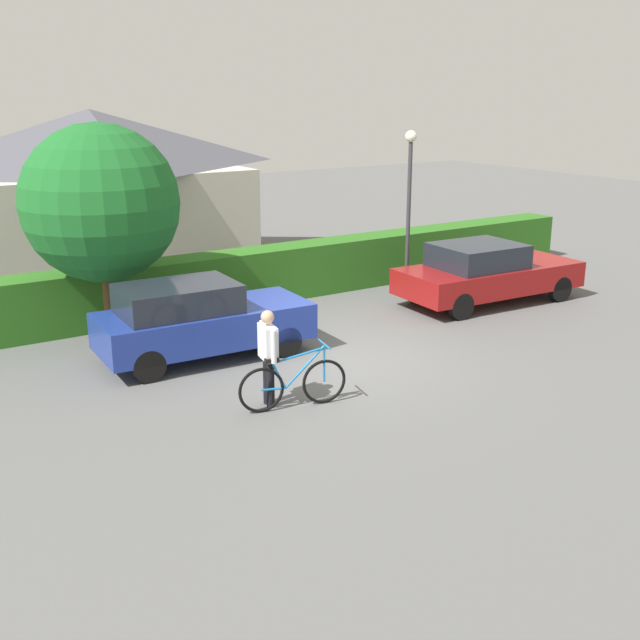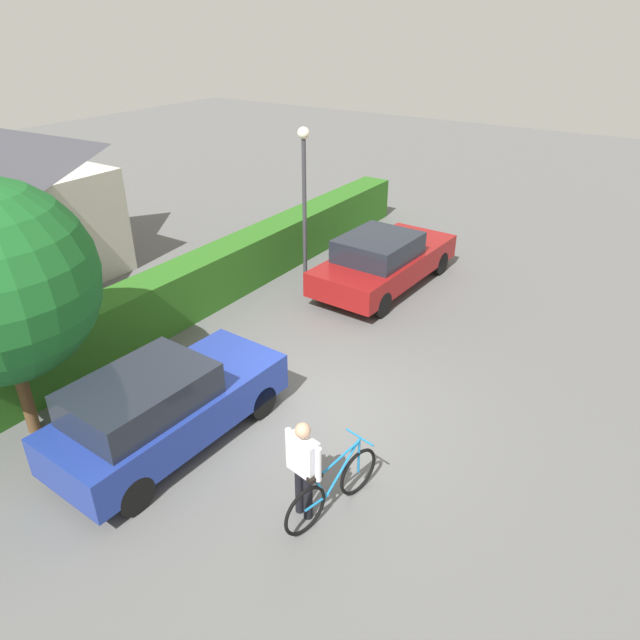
{
  "view_description": "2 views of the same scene",
  "coord_description": "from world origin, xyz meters",
  "views": [
    {
      "loc": [
        -7.66,
        -11.33,
        4.91
      ],
      "look_at": [
        -0.67,
        -0.43,
        1.01
      ],
      "focal_mm": 43.52,
      "sensor_mm": 36.0,
      "label": 1
    },
    {
      "loc": [
        -6.91,
        -4.61,
        6.27
      ],
      "look_at": [
        0.9,
        0.56,
        1.24
      ],
      "focal_mm": 32.55,
      "sensor_mm": 36.0,
      "label": 2
    }
  ],
  "objects": [
    {
      "name": "bicycle",
      "position": [
        -1.83,
        -1.47,
        0.41
      ],
      "size": [
        1.77,
        0.57,
        1.02
      ],
      "color": "black",
      "rests_on": "ground"
    },
    {
      "name": "ground_plane",
      "position": [
        0.0,
        0.0,
        0.0
      ],
      "size": [
        60.0,
        60.0,
        0.0
      ],
      "primitive_type": "plane",
      "color": "#5A5A5A"
    },
    {
      "name": "hedge_row",
      "position": [
        0.0,
        4.53,
        0.63
      ],
      "size": [
        20.78,
        0.9,
        1.25
      ],
      "primitive_type": "cube",
      "color": "#2B651D",
      "rests_on": "ground"
    },
    {
      "name": "parked_car_near",
      "position": [
        -2.12,
        1.51,
        0.77
      ],
      "size": [
        4.02,
        1.78,
        1.48
      ],
      "color": "navy",
      "rests_on": "ground"
    },
    {
      "name": "street_lamp",
      "position": [
        4.19,
        3.18,
        2.57
      ],
      "size": [
        0.28,
        0.28,
        3.94
      ],
      "color": "#38383D",
      "rests_on": "ground"
    },
    {
      "name": "parked_car_far",
      "position": [
        5.23,
        1.51,
        0.73
      ],
      "size": [
        4.54,
        2.01,
        1.44
      ],
      "color": "maroon",
      "rests_on": "ground"
    },
    {
      "name": "person_rider",
      "position": [
        -2.11,
        -1.16,
        0.92
      ],
      "size": [
        0.28,
        0.64,
        1.58
      ],
      "color": "black",
      "rests_on": "ground"
    }
  ]
}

